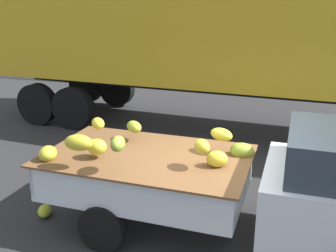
# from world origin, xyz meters

# --- Properties ---
(ground) EXTENTS (220.00, 220.00, 0.00)m
(ground) POSITION_xyz_m (0.00, 0.00, 0.00)
(ground) COLOR #28282B
(curb_strip) EXTENTS (80.00, 0.80, 0.16)m
(curb_strip) POSITION_xyz_m (0.00, 8.98, 0.08)
(curb_strip) COLOR gray
(curb_strip) RESTS_ON ground
(pickup_truck) EXTENTS (5.12, 1.88, 1.70)m
(pickup_truck) POSITION_xyz_m (0.93, -0.07, 0.88)
(pickup_truck) COLOR silver
(pickup_truck) RESTS_ON ground
(semi_trailer) EXTENTS (12.10, 3.09, 3.95)m
(semi_trailer) POSITION_xyz_m (-0.88, 4.62, 2.54)
(semi_trailer) COLOR gold
(semi_trailer) RESTS_ON ground
(fallen_banana_bunch_near_tailgate) EXTENTS (0.32, 0.36, 0.17)m
(fallen_banana_bunch_near_tailgate) POSITION_xyz_m (-2.67, -0.36, 0.09)
(fallen_banana_bunch_near_tailgate) COLOR #ACB02F
(fallen_banana_bunch_near_tailgate) RESTS_ON ground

